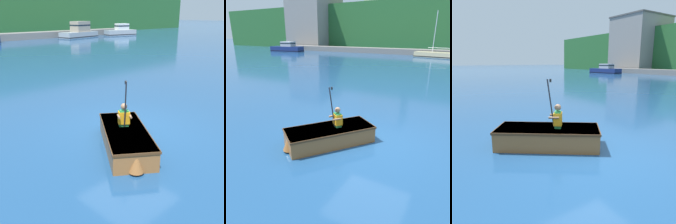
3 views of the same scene
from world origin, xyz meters
TOP-DOWN VIEW (x-y plane):
  - ground_plane at (0.00, 0.00)m, footprint 300.00×300.00m
  - waterfront_warehouse_left at (-30.25, 38.91)m, footprint 9.25×10.91m
  - moored_boat_dock_center_near at (-28.54, 27.10)m, footprint 6.61×2.94m
  - rowboat_foreground at (-1.08, -0.83)m, footprint 2.43×2.79m
  - person_paddler at (-0.91, -0.59)m, footprint 0.45×0.45m

SIDE VIEW (x-z plane):
  - ground_plane at x=0.00m, z-range 0.00..0.00m
  - rowboat_foreground at x=-1.08m, z-range 0.03..0.55m
  - moored_boat_dock_center_near at x=-28.54m, z-range -0.25..1.61m
  - person_paddler at x=-0.91m, z-range 0.17..1.43m
  - waterfront_warehouse_left at x=-30.25m, z-range 0.01..11.98m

